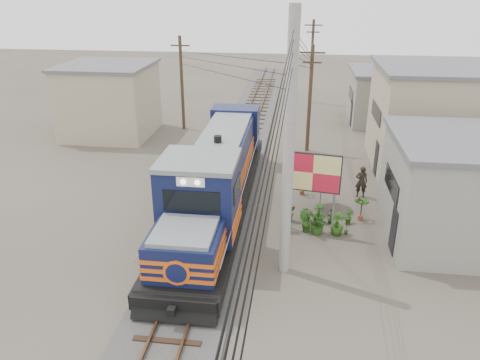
# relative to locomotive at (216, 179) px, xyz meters

# --- Properties ---
(ground) EXTENTS (120.00, 120.00, 0.00)m
(ground) POSITION_rel_locomotive_xyz_m (0.00, -4.11, -1.81)
(ground) COLOR #473F35
(ground) RESTS_ON ground
(ballast) EXTENTS (3.60, 70.00, 0.16)m
(ballast) POSITION_rel_locomotive_xyz_m (0.00, 5.89, -1.73)
(ballast) COLOR #595651
(ballast) RESTS_ON ground
(track) EXTENTS (1.15, 70.00, 0.12)m
(track) POSITION_rel_locomotive_xyz_m (0.00, 5.89, -1.55)
(track) COLOR #51331E
(track) RESTS_ON ground
(locomotive) EXTENTS (3.10, 16.90, 4.19)m
(locomotive) POSITION_rel_locomotive_xyz_m (0.00, 0.00, 0.00)
(locomotive) COLOR black
(locomotive) RESTS_ON ground
(utility_pole_main) EXTENTS (0.40, 0.40, 10.00)m
(utility_pole_main) POSITION_rel_locomotive_xyz_m (3.50, -4.61, 3.19)
(utility_pole_main) COLOR #9E9B93
(utility_pole_main) RESTS_ON ground
(wooden_pole_mid) EXTENTS (1.60, 0.24, 7.00)m
(wooden_pole_mid) POSITION_rel_locomotive_xyz_m (4.50, 9.89, 1.87)
(wooden_pole_mid) COLOR #4C3826
(wooden_pole_mid) RESTS_ON ground
(wooden_pole_far) EXTENTS (1.60, 0.24, 7.50)m
(wooden_pole_far) POSITION_rel_locomotive_xyz_m (4.80, 23.89, 2.12)
(wooden_pole_far) COLOR #4C3826
(wooden_pole_far) RESTS_ON ground
(wooden_pole_left) EXTENTS (1.60, 0.24, 7.00)m
(wooden_pole_left) POSITION_rel_locomotive_xyz_m (-5.00, 13.89, 1.87)
(wooden_pole_left) COLOR #4C3826
(wooden_pole_left) RESTS_ON ground
(power_lines) EXTENTS (9.65, 19.00, 3.30)m
(power_lines) POSITION_rel_locomotive_xyz_m (-0.14, 4.39, 5.75)
(power_lines) COLOR black
(power_lines) RESTS_ON ground
(shophouse_front) EXTENTS (7.35, 6.30, 4.70)m
(shophouse_front) POSITION_rel_locomotive_xyz_m (11.50, -1.11, 0.55)
(shophouse_front) COLOR gray
(shophouse_front) RESTS_ON ground
(shophouse_mid) EXTENTS (8.40, 7.35, 6.20)m
(shophouse_mid) POSITION_rel_locomotive_xyz_m (12.50, 7.89, 1.30)
(shophouse_mid) COLOR tan
(shophouse_mid) RESTS_ON ground
(shophouse_back) EXTENTS (6.30, 6.30, 4.20)m
(shophouse_back) POSITION_rel_locomotive_xyz_m (11.00, 17.89, 0.30)
(shophouse_back) COLOR gray
(shophouse_back) RESTS_ON ground
(shophouse_left) EXTENTS (6.30, 6.30, 5.20)m
(shophouse_left) POSITION_rel_locomotive_xyz_m (-10.00, 11.89, 0.80)
(shophouse_left) COLOR tan
(shophouse_left) RESTS_ON ground
(billboard) EXTENTS (2.45, 0.53, 3.81)m
(billboard) POSITION_rel_locomotive_xyz_m (4.55, -1.32, 1.01)
(billboard) COLOR #99999E
(billboard) RESTS_ON ground
(market_umbrella) EXTENTS (2.30, 2.30, 2.21)m
(market_umbrella) POSITION_rel_locomotive_xyz_m (5.10, 1.20, 0.13)
(market_umbrella) COLOR black
(market_umbrella) RESTS_ON ground
(vendor) EXTENTS (0.65, 0.44, 1.74)m
(vendor) POSITION_rel_locomotive_xyz_m (7.28, 2.83, -0.94)
(vendor) COLOR black
(vendor) RESTS_ON ground
(plant_nursery) EXTENTS (3.28, 2.07, 1.11)m
(plant_nursery) POSITION_rel_locomotive_xyz_m (4.86, -1.11, -1.32)
(plant_nursery) COLOR #275117
(plant_nursery) RESTS_ON ground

